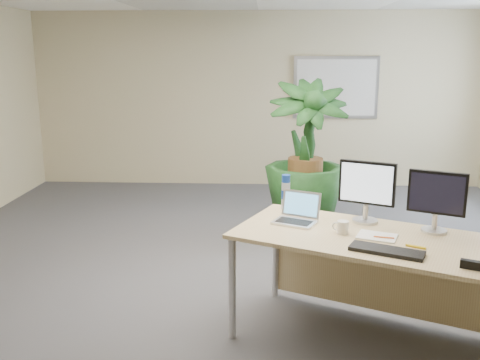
{
  "coord_description": "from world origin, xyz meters",
  "views": [
    {
      "loc": [
        0.13,
        -4.41,
        2.08
      ],
      "look_at": [
        -0.1,
        0.35,
        0.94
      ],
      "focal_mm": 40.0,
      "sensor_mm": 36.0,
      "label": 1
    }
  ],
  "objects_px": {
    "desk": "(390,257)",
    "monitor_right": "(437,198)",
    "laptop": "(297,214)",
    "monitor_left": "(367,188)",
    "floor_plant": "(305,171)"
  },
  "relations": [
    {
      "from": "desk",
      "to": "monitor_right",
      "type": "bearing_deg",
      "value": 11.53
    },
    {
      "from": "desk",
      "to": "monitor_left",
      "type": "xyz_separation_m",
      "value": [
        -0.14,
        0.27,
        0.45
      ]
    },
    {
      "from": "floor_plant",
      "to": "monitor_left",
      "type": "xyz_separation_m",
      "value": [
        0.31,
        -2.07,
        0.34
      ]
    },
    {
      "from": "monitor_right",
      "to": "floor_plant",
      "type": "bearing_deg",
      "value": 108.56
    },
    {
      "from": "desk",
      "to": "monitor_right",
      "type": "height_order",
      "value": "monitor_right"
    },
    {
      "from": "laptop",
      "to": "floor_plant",
      "type": "bearing_deg",
      "value": 84.3
    },
    {
      "from": "desk",
      "to": "monitor_right",
      "type": "distance_m",
      "value": 0.54
    },
    {
      "from": "monitor_left",
      "to": "monitor_right",
      "type": "xyz_separation_m",
      "value": [
        0.46,
        -0.21,
        -0.01
      ]
    },
    {
      "from": "monitor_right",
      "to": "laptop",
      "type": "xyz_separation_m",
      "value": [
        -0.97,
        0.2,
        -0.2
      ]
    },
    {
      "from": "laptop",
      "to": "desk",
      "type": "bearing_deg",
      "value": -22.12
    },
    {
      "from": "desk",
      "to": "laptop",
      "type": "bearing_deg",
      "value": 157.88
    },
    {
      "from": "monitor_right",
      "to": "laptop",
      "type": "height_order",
      "value": "monitor_right"
    },
    {
      "from": "monitor_left",
      "to": "laptop",
      "type": "distance_m",
      "value": 0.56
    },
    {
      "from": "monitor_right",
      "to": "monitor_left",
      "type": "bearing_deg",
      "value": 155.4
    },
    {
      "from": "floor_plant",
      "to": "monitor_right",
      "type": "bearing_deg",
      "value": -71.44
    }
  ]
}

